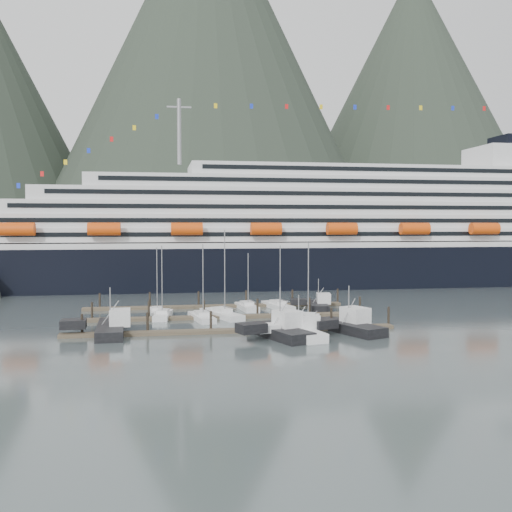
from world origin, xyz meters
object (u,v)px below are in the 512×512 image
(sailboat_d, at_px, (222,315))
(sailboat_h, at_px, (309,321))
(sailboat_c, at_px, (163,316))
(trawler_a, at_px, (109,328))
(sailboat_a, at_px, (157,312))
(trawler_c, at_px, (298,330))
(sailboat_g, at_px, (278,306))
(sailboat_b, at_px, (202,318))
(cruise_ship, at_px, (335,238))
(trawler_b, at_px, (279,331))
(trawler_e, at_px, (318,305))
(sailboat_f, at_px, (247,307))
(trawler_d, at_px, (348,326))

(sailboat_d, relative_size, sailboat_h, 1.12)
(sailboat_c, relative_size, trawler_a, 0.93)
(sailboat_c, xyz_separation_m, sailboat_d, (9.68, -0.84, 0.02))
(sailboat_a, bearing_deg, sailboat_c, -168.92)
(trawler_c, bearing_deg, sailboat_g, -16.50)
(sailboat_a, bearing_deg, sailboat_g, -82.33)
(sailboat_b, bearing_deg, cruise_ship, -46.53)
(sailboat_a, relative_size, trawler_a, 0.89)
(sailboat_a, bearing_deg, trawler_b, -148.01)
(cruise_ship, distance_m, trawler_b, 76.65)
(sailboat_b, bearing_deg, sailboat_g, -63.59)
(trawler_e, bearing_deg, sailboat_g, 83.97)
(sailboat_h, relative_size, trawler_e, 1.36)
(sailboat_f, distance_m, trawler_e, 12.97)
(sailboat_f, distance_m, trawler_b, 27.62)
(trawler_d, bearing_deg, sailboat_g, -11.17)
(cruise_ship, bearing_deg, trawler_d, -105.44)
(sailboat_h, height_order, trawler_b, sailboat_h)
(trawler_c, relative_size, trawler_d, 0.99)
(trawler_a, distance_m, trawler_c, 26.51)
(sailboat_f, distance_m, trawler_d, 27.38)
(sailboat_a, bearing_deg, trawler_e, -88.72)
(sailboat_b, bearing_deg, trawler_e, -77.89)
(sailboat_c, relative_size, sailboat_h, 0.93)
(sailboat_g, xyz_separation_m, trawler_b, (-5.48, -27.97, 0.56))
(sailboat_b, xyz_separation_m, trawler_c, (12.11, -16.07, 0.42))
(sailboat_g, bearing_deg, sailboat_d, 115.08)
(trawler_a, distance_m, trawler_b, 24.02)
(cruise_ship, height_order, sailboat_g, cruise_ship)
(cruise_ship, distance_m, sailboat_g, 49.64)
(trawler_a, distance_m, trawler_e, 40.59)
(sailboat_g, bearing_deg, trawler_b, 156.39)
(sailboat_c, bearing_deg, sailboat_g, -61.91)
(trawler_b, bearing_deg, sailboat_f, -19.51)
(sailboat_d, relative_size, trawler_c, 1.19)
(sailboat_a, height_order, trawler_d, sailboat_a)
(sailboat_d, bearing_deg, trawler_d, -157.15)
(sailboat_b, distance_m, sailboat_f, 14.08)
(trawler_e, bearing_deg, trawler_c, 168.89)
(trawler_c, bearing_deg, trawler_e, -31.95)
(cruise_ship, distance_m, sailboat_f, 52.96)
(sailboat_g, relative_size, trawler_b, 0.97)
(cruise_ship, xyz_separation_m, trawler_c, (-26.47, -69.26, -11.21))
(sailboat_b, relative_size, sailboat_h, 0.95)
(cruise_ship, height_order, sailboat_b, cruise_ship)
(cruise_ship, bearing_deg, sailboat_d, -124.65)
(sailboat_c, xyz_separation_m, sailboat_h, (22.28, -9.95, 0.03))
(sailboat_c, relative_size, trawler_c, 0.98)
(sailboat_f, relative_size, trawler_e, 1.09)
(sailboat_f, bearing_deg, sailboat_d, 140.11)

